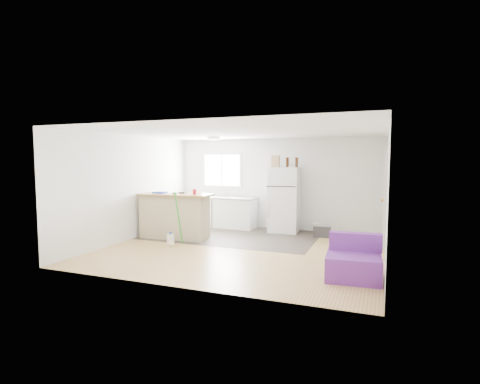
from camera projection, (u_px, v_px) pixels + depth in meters
The scene contains 19 objects.
room at pixel (242, 191), 7.61m from camera, with size 5.51×5.01×2.41m.
vinyl_zone at pixel (233, 235), 9.14m from camera, with size 4.05×2.50×0.00m, color #342D27.
window at pixel (222, 170), 10.45m from camera, with size 1.18×0.06×0.98m.
interior_door at pixel (385, 198), 8.08m from camera, with size 0.11×0.92×2.10m.
ceiling_fixture at pixel (214, 138), 9.06m from camera, with size 0.30×0.30×0.07m, color white.
kitchen_cabinets at pixel (223, 212), 10.23m from camera, with size 1.89×0.68×1.09m.
peninsula at pixel (175, 216), 8.78m from camera, with size 1.76×0.78×1.05m.
refrigerator at pixel (284, 200), 9.51m from camera, with size 0.77×0.74×1.65m.
cooler at pixel (322, 230), 8.94m from camera, with size 0.47×0.37×0.33m.
purple_seat at pixel (354, 263), 5.82m from camera, with size 0.86×0.82×0.67m.
cleaner_jug at pixel (170, 239), 8.13m from camera, with size 0.14×0.11×0.28m.
mop at pixel (174, 236), 7.92m from camera, with size 0.19×0.33×1.19m.
red_cup at pixel (195, 192), 8.52m from camera, with size 0.08×0.08×0.12m, color red.
blue_tray at pixel (160, 192), 8.82m from camera, with size 0.30×0.22×0.04m, color #122BAC.
tool_a at pixel (182, 193), 8.77m from camera, with size 0.14×0.05×0.03m, color black.
tool_b at pixel (175, 194), 8.57m from camera, with size 0.10×0.04×0.03m, color black.
cardboard_box at pixel (276, 161), 9.44m from camera, with size 0.20×0.10×0.30m, color tan.
bottle_left at pixel (287, 162), 9.35m from camera, with size 0.07×0.07×0.25m, color #361A09.
bottle_right at pixel (297, 162), 9.33m from camera, with size 0.07×0.07×0.25m, color #361A09.
Camera 1 is at (2.70, -7.09, 1.84)m, focal length 28.00 mm.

